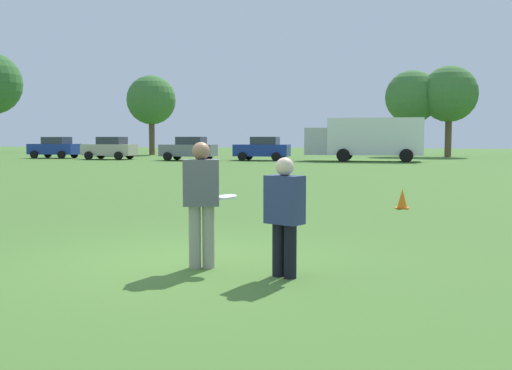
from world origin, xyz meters
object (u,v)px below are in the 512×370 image
at_px(player_thrower, 201,198).
at_px(box_truck, 367,138).
at_px(player_defender, 284,211).
at_px(frisbee, 227,197).
at_px(parked_car_near_left, 55,147).
at_px(parked_car_center, 189,148).
at_px(parked_car_mid_left, 110,148).
at_px(parked_car_mid_right, 263,148).
at_px(traffic_cone, 402,199).

xyz_separation_m(player_thrower, box_truck, (-0.95, 36.16, 0.81)).
height_order(player_defender, frisbee, player_defender).
height_order(player_thrower, parked_car_near_left, parked_car_near_left).
bearing_deg(frisbee, player_thrower, -160.94).
bearing_deg(player_thrower, parked_car_center, 112.63).
bearing_deg(frisbee, parked_car_mid_left, 122.07).
bearing_deg(player_thrower, player_defender, -9.45).
height_order(player_thrower, box_truck, box_truck).
xyz_separation_m(player_thrower, parked_car_near_left, (-27.30, 35.84, -0.01)).
height_order(player_defender, parked_car_mid_right, parked_car_mid_right).
bearing_deg(frisbee, parked_car_center, 113.14).
bearing_deg(traffic_cone, parked_car_near_left, 136.19).
bearing_deg(player_thrower, parked_car_near_left, 127.30).
bearing_deg(frisbee, parked_car_near_left, 127.70).
distance_m(parked_car_mid_right, box_truck, 7.89).
relative_size(frisbee, box_truck, 0.03).
relative_size(parked_car_center, box_truck, 0.50).
distance_m(frisbee, parked_car_center, 37.01).
bearing_deg(parked_car_center, player_thrower, -67.37).
distance_m(player_thrower, box_truck, 36.18).
distance_m(player_thrower, traffic_cone, 7.76).
height_order(parked_car_near_left, parked_car_center, same).
distance_m(parked_car_mid_left, parked_car_mid_right, 12.52).
bearing_deg(player_defender, parked_car_near_left, 128.31).
bearing_deg(traffic_cone, parked_car_mid_left, 131.02).
height_order(frisbee, parked_car_mid_right, parked_car_mid_right).
relative_size(frisbee, parked_car_near_left, 0.06).
bearing_deg(parked_car_center, parked_car_mid_right, 15.84).
bearing_deg(parked_car_mid_right, parked_car_near_left, 179.54).
xyz_separation_m(player_defender, parked_car_mid_left, (-22.41, 34.71, 0.10)).
bearing_deg(parked_car_mid_left, frisbee, -57.93).
relative_size(player_defender, traffic_cone, 3.08).
distance_m(player_defender, parked_car_center, 37.63).
xyz_separation_m(frisbee, parked_car_mid_right, (-9.09, 35.58, -0.02)).
xyz_separation_m(player_defender, parked_car_mid_right, (-9.94, 35.88, 0.10)).
relative_size(player_thrower, parked_car_mid_right, 0.39).
bearing_deg(parked_car_mid_right, box_truck, 3.47).
height_order(parked_car_center, parked_car_mid_right, same).
xyz_separation_m(parked_car_mid_left, parked_car_center, (7.02, -0.37, 0.00)).
xyz_separation_m(parked_car_near_left, parked_car_mid_left, (6.06, -1.32, 0.00)).
relative_size(frisbee, parked_car_mid_right, 0.06).
bearing_deg(parked_car_near_left, parked_car_mid_left, -12.33).
relative_size(player_thrower, player_defender, 1.12).
xyz_separation_m(player_defender, parked_car_near_left, (-28.47, 36.03, 0.10)).
relative_size(player_defender, parked_car_mid_left, 0.35).
height_order(player_thrower, player_defender, player_thrower).
distance_m(player_thrower, parked_car_mid_right, 36.75).
bearing_deg(box_truck, parked_car_mid_left, -175.35).
bearing_deg(frisbee, player_defender, -19.50).
distance_m(traffic_cone, parked_car_mid_left, 36.00).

